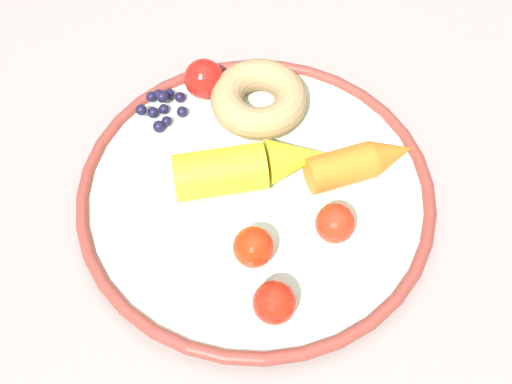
# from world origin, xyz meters

# --- Properties ---
(dining_table) EXTENTS (0.95, 0.94, 0.75)m
(dining_table) POSITION_xyz_m (0.00, 0.00, 0.65)
(dining_table) COLOR gray
(dining_table) RESTS_ON ground_plane
(plate) EXTENTS (0.33, 0.33, 0.02)m
(plate) POSITION_xyz_m (0.03, 0.04, 0.76)
(plate) COLOR silver
(plate) RESTS_ON dining_table
(carrot_orange) EXTENTS (0.09, 0.10, 0.03)m
(carrot_orange) POSITION_xyz_m (-0.04, -0.03, 0.78)
(carrot_orange) COLOR orange
(carrot_orange) RESTS_ON plate
(carrot_yellow) EXTENTS (0.13, 0.12, 0.04)m
(carrot_yellow) POSITION_xyz_m (0.04, 0.03, 0.78)
(carrot_yellow) COLOR yellow
(carrot_yellow) RESTS_ON plate
(donut) EXTENTS (0.13, 0.13, 0.03)m
(donut) POSITION_xyz_m (0.08, -0.05, 0.77)
(donut) COLOR tan
(donut) RESTS_ON plate
(blueberry_pile) EXTENTS (0.05, 0.05, 0.02)m
(blueberry_pile) POSITION_xyz_m (0.16, 0.01, 0.77)
(blueberry_pile) COLOR #191638
(blueberry_pile) RESTS_ON plate
(tomato_near) EXTENTS (0.04, 0.04, 0.04)m
(tomato_near) POSITION_xyz_m (0.14, -0.04, 0.78)
(tomato_near) COLOR red
(tomato_near) RESTS_ON plate
(tomato_mid) EXTENTS (0.04, 0.04, 0.04)m
(tomato_mid) POSITION_xyz_m (-0.05, 0.04, 0.78)
(tomato_mid) COLOR red
(tomato_mid) RESTS_ON plate
(tomato_far) EXTENTS (0.04, 0.04, 0.04)m
(tomato_far) POSITION_xyz_m (-0.00, 0.10, 0.78)
(tomato_far) COLOR red
(tomato_far) RESTS_ON plate
(tomato_extra) EXTENTS (0.04, 0.04, 0.04)m
(tomato_extra) POSITION_xyz_m (-0.04, 0.13, 0.78)
(tomato_extra) COLOR red
(tomato_extra) RESTS_ON plate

